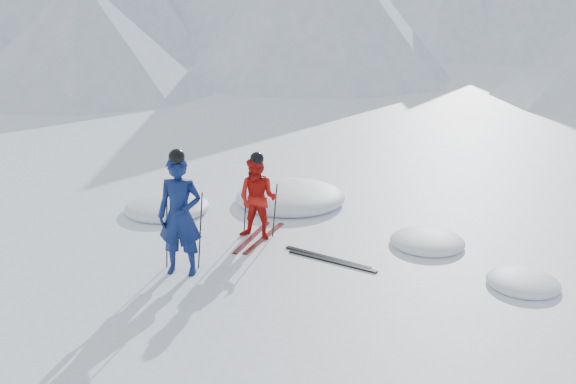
# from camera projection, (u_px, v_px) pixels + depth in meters

# --- Properties ---
(ground) EXTENTS (160.00, 160.00, 0.00)m
(ground) POSITION_uv_depth(u_px,v_px,m) (360.00, 265.00, 10.45)
(ground) COLOR white
(ground) RESTS_ON ground
(skier_blue) EXTENTS (0.74, 0.50, 2.01)m
(skier_blue) POSITION_uv_depth(u_px,v_px,m) (180.00, 216.00, 9.88)
(skier_blue) COLOR #0D1B50
(skier_blue) RESTS_ON ground
(skier_red) EXTENTS (0.87, 0.74, 1.59)m
(skier_red) POSITION_uv_depth(u_px,v_px,m) (258.00, 199.00, 11.42)
(skier_red) COLOR #B8130E
(skier_red) RESTS_ON ground
(pole_blue_left) EXTENTS (0.13, 0.09, 1.34)m
(pole_blue_left) POSITION_uv_depth(u_px,v_px,m) (167.00, 231.00, 10.17)
(pole_blue_left) COLOR black
(pole_blue_left) RESTS_ON ground
(pole_blue_right) EXTENTS (0.13, 0.08, 1.34)m
(pole_blue_right) POSITION_uv_depth(u_px,v_px,m) (200.00, 231.00, 10.17)
(pole_blue_right) COLOR black
(pole_blue_right) RESTS_ON ground
(pole_red_left) EXTENTS (0.11, 0.09, 1.06)m
(pole_red_left) POSITION_uv_depth(u_px,v_px,m) (245.00, 207.00, 11.78)
(pole_red_left) COLOR black
(pole_red_left) RESTS_ON ground
(pole_red_right) EXTENTS (0.11, 0.08, 1.06)m
(pole_red_right) POSITION_uv_depth(u_px,v_px,m) (275.00, 210.00, 11.59)
(pole_red_right) COLOR black
(pole_red_right) RESTS_ON ground
(ski_worn_left) EXTENTS (0.35, 1.69, 0.03)m
(ski_worn_left) POSITION_uv_depth(u_px,v_px,m) (252.00, 237.00, 11.67)
(ski_worn_left) COLOR black
(ski_worn_left) RESTS_ON ground
(ski_worn_right) EXTENTS (0.47, 1.68, 0.03)m
(ski_worn_right) POSITION_uv_depth(u_px,v_px,m) (264.00, 238.00, 11.63)
(ski_worn_right) COLOR black
(ski_worn_right) RESTS_ON ground
(ski_loose_a) EXTENTS (1.59, 0.78, 0.03)m
(ski_loose_a) POSITION_uv_depth(u_px,v_px,m) (327.00, 257.00, 10.74)
(ski_loose_a) COLOR black
(ski_loose_a) RESTS_ON ground
(ski_loose_b) EXTENTS (1.61, 0.73, 0.03)m
(ski_loose_b) POSITION_uv_depth(u_px,v_px,m) (332.00, 261.00, 10.59)
(ski_loose_b) COLOR black
(ski_loose_b) RESTS_ON ground
(snow_lumps) EXTENTS (8.35, 5.38, 0.54)m
(snow_lumps) POSITION_uv_depth(u_px,v_px,m) (283.00, 212.00, 13.13)
(snow_lumps) COLOR white
(snow_lumps) RESTS_ON ground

